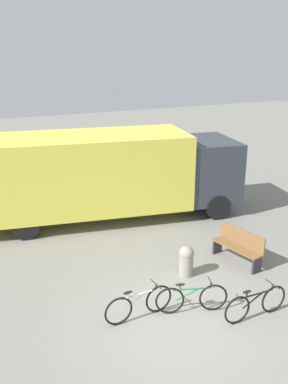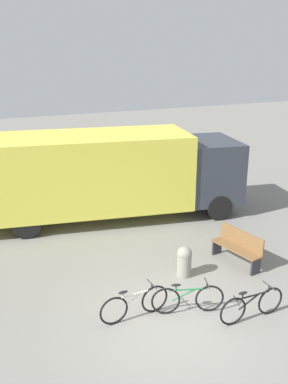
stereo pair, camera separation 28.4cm
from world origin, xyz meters
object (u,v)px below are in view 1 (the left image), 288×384
Objects in this scene: delivery_truck at (105,172)px; bicycle_middle at (192,298)px; bicycle_near at (139,304)px; bollard_near_bench at (186,260)px; park_bench at (239,245)px; bicycle_far at (256,304)px.

bicycle_middle is (-0.29, -6.08, -1.27)m from delivery_truck.
bicycle_near is 2.21m from bollard_near_bench.
delivery_truck is 5.89× the size of bicycle_middle.
bicycle_middle is at bearing -82.23° from delivery_truck.
park_bench is 2.82m from bicycle_middle.
bollard_near_bench reaches higher than bicycle_near.
delivery_truck is 6.09m from bicycle_near.
delivery_truck is 4.79m from bollard_near_bench.
bollard_near_bench is at bearing 100.75° from bicycle_far.
bicycle_near is at bearing -148.20° from bollard_near_bench.
bollard_near_bench reaches higher than bicycle_far.
bicycle_near is at bearing -93.42° from delivery_truck.
bicycle_far is (-1.25, -2.25, -0.14)m from park_bench.
bicycle_middle is at bearing 110.66° from park_bench.
bollard_near_bench is (1.87, 1.16, 0.09)m from bicycle_near.
delivery_truck is at bearing 95.37° from bollard_near_bench.
bicycle_far is (0.85, -6.86, -1.27)m from delivery_truck.
delivery_truck is 11.29× the size of bollard_near_bench.
bicycle_near is 2.52m from bicycle_far.
bollard_near_bench is (-1.67, -0.01, -0.05)m from park_bench.
bicycle_near is (-1.44, -5.78, -1.27)m from delivery_truck.
bicycle_far is at bearing -28.35° from bicycle_near.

